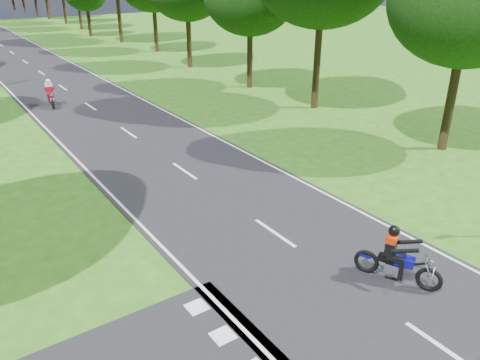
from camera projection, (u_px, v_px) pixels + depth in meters
ground at (319, 263)px, 13.29m from camera, size 160.00×160.00×0.00m
main_road at (1, 45)px, 50.83m from camera, size 7.00×140.00×0.02m
road_markings at (3, 47)px, 49.35m from camera, size 7.40×140.00×0.01m
rider_near_blue at (399, 255)px, 12.19m from camera, size 1.43×2.05×1.63m
rider_far_red at (50, 93)px, 28.06m from camera, size 0.92×2.01×1.61m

